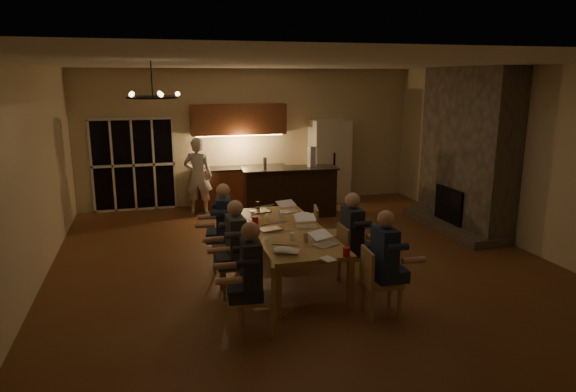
# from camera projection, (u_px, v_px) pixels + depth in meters

# --- Properties ---
(floor) EXTENTS (9.00, 9.00, 0.00)m
(floor) POSITION_uv_depth(u_px,v_px,m) (305.00, 265.00, 8.37)
(floor) COLOR brown
(floor) RESTS_ON ground
(back_wall) EXTENTS (8.00, 0.04, 3.20)m
(back_wall) POSITION_uv_depth(u_px,v_px,m) (250.00, 137.00, 12.26)
(back_wall) COLOR beige
(back_wall) RESTS_ON ground
(left_wall) EXTENTS (0.04, 9.00, 3.20)m
(left_wall) POSITION_uv_depth(u_px,v_px,m) (24.00, 182.00, 6.98)
(left_wall) COLOR beige
(left_wall) RESTS_ON ground
(right_wall) EXTENTS (0.04, 9.00, 3.20)m
(right_wall) POSITION_uv_depth(u_px,v_px,m) (523.00, 158.00, 9.05)
(right_wall) COLOR beige
(right_wall) RESTS_ON ground
(ceiling) EXTENTS (8.00, 9.00, 0.04)m
(ceiling) POSITION_uv_depth(u_px,v_px,m) (306.00, 62.00, 7.65)
(ceiling) COLOR white
(ceiling) RESTS_ON back_wall
(french_doors) EXTENTS (1.86, 0.08, 2.10)m
(french_doors) POSITION_uv_depth(u_px,v_px,m) (134.00, 165.00, 11.64)
(french_doors) COLOR black
(french_doors) RESTS_ON ground
(fireplace) EXTENTS (0.58, 2.50, 3.20)m
(fireplace) POSITION_uv_depth(u_px,v_px,m) (467.00, 150.00, 10.09)
(fireplace) COLOR #655B50
(fireplace) RESTS_ON ground
(kitchenette) EXTENTS (2.24, 0.68, 2.40)m
(kitchenette) POSITION_uv_depth(u_px,v_px,m) (240.00, 156.00, 11.97)
(kitchenette) COLOR brown
(kitchenette) RESTS_ON ground
(refrigerator) EXTENTS (0.90, 0.68, 2.00)m
(refrigerator) POSITION_uv_depth(u_px,v_px,m) (329.00, 161.00, 12.54)
(refrigerator) COLOR silver
(refrigerator) RESTS_ON ground
(dining_table) EXTENTS (1.10, 2.83, 0.75)m
(dining_table) POSITION_uv_depth(u_px,v_px,m) (287.00, 252.00, 7.86)
(dining_table) COLOR #A17D40
(dining_table) RESTS_ON ground
(bar_island) EXTENTS (2.12, 0.83, 1.08)m
(bar_island) POSITION_uv_depth(u_px,v_px,m) (290.00, 192.00, 11.26)
(bar_island) COLOR black
(bar_island) RESTS_ON ground
(chair_left_near) EXTENTS (0.53, 0.53, 0.89)m
(chair_left_near) POSITION_uv_depth(u_px,v_px,m) (256.00, 297.00, 6.10)
(chair_left_near) COLOR tan
(chair_left_near) RESTS_ON ground
(chair_left_mid) EXTENTS (0.45, 0.45, 0.89)m
(chair_left_mid) POSITION_uv_depth(u_px,v_px,m) (235.00, 264.00, 7.18)
(chair_left_mid) COLOR tan
(chair_left_mid) RESTS_ON ground
(chair_left_far) EXTENTS (0.49, 0.49, 0.89)m
(chair_left_far) POSITION_uv_depth(u_px,v_px,m) (226.00, 242.00, 8.13)
(chair_left_far) COLOR tan
(chair_left_far) RESTS_ON ground
(chair_right_near) EXTENTS (0.48, 0.48, 0.89)m
(chair_right_near) POSITION_uv_depth(u_px,v_px,m) (382.00, 282.00, 6.55)
(chair_right_near) COLOR tan
(chair_right_near) RESTS_ON ground
(chair_right_mid) EXTENTS (0.44, 0.44, 0.89)m
(chair_right_mid) POSITION_uv_depth(u_px,v_px,m) (355.00, 254.00, 7.58)
(chair_right_mid) COLOR tan
(chair_right_mid) RESTS_ON ground
(chair_right_far) EXTENTS (0.53, 0.53, 0.89)m
(chair_right_far) POSITION_uv_depth(u_px,v_px,m) (328.00, 233.00, 8.62)
(chair_right_far) COLOR tan
(chair_right_far) RESTS_ON ground
(person_left_near) EXTENTS (0.64, 0.64, 1.38)m
(person_left_near) POSITION_uv_depth(u_px,v_px,m) (251.00, 278.00, 6.02)
(person_left_near) COLOR #21232A
(person_left_near) RESTS_ON ground
(person_right_near) EXTENTS (0.61, 0.61, 1.38)m
(person_right_near) POSITION_uv_depth(u_px,v_px,m) (384.00, 263.00, 6.54)
(person_right_near) COLOR #1E2E4B
(person_right_near) RESTS_ON ground
(person_left_mid) EXTENTS (0.62, 0.62, 1.38)m
(person_left_mid) POSITION_uv_depth(u_px,v_px,m) (236.00, 249.00, 7.06)
(person_left_mid) COLOR #3D4249
(person_left_mid) RESTS_ON ground
(person_right_mid) EXTENTS (0.60, 0.60, 1.38)m
(person_right_mid) POSITION_uv_depth(u_px,v_px,m) (352.00, 239.00, 7.51)
(person_right_mid) COLOR #21232A
(person_right_mid) RESTS_ON ground
(person_left_far) EXTENTS (0.70, 0.70, 1.38)m
(person_left_far) POSITION_uv_depth(u_px,v_px,m) (224.00, 226.00, 8.14)
(person_left_far) COLOR #1E2E4B
(person_left_far) RESTS_ON ground
(standing_person) EXTENTS (0.72, 0.57, 1.71)m
(standing_person) POSITION_uv_depth(u_px,v_px,m) (198.00, 176.00, 11.41)
(standing_person) COLOR white
(standing_person) RESTS_ON ground
(chandelier) EXTENTS (0.65, 0.65, 0.03)m
(chandelier) POSITION_uv_depth(u_px,v_px,m) (153.00, 97.00, 6.47)
(chandelier) COLOR black
(chandelier) RESTS_ON ceiling
(laptop_a) EXTENTS (0.41, 0.39, 0.23)m
(laptop_a) POSITION_uv_depth(u_px,v_px,m) (287.00, 243.00, 6.75)
(laptop_a) COLOR silver
(laptop_a) RESTS_ON dining_table
(laptop_b) EXTENTS (0.41, 0.39, 0.23)m
(laptop_b) POSITION_uv_depth(u_px,v_px,m) (326.00, 237.00, 7.00)
(laptop_b) COLOR silver
(laptop_b) RESTS_ON dining_table
(laptop_c) EXTENTS (0.37, 0.34, 0.23)m
(laptop_c) POSITION_uv_depth(u_px,v_px,m) (270.00, 222.00, 7.72)
(laptop_c) COLOR silver
(laptop_c) RESTS_ON dining_table
(laptop_d) EXTENTS (0.34, 0.30, 0.23)m
(laptop_d) POSITION_uv_depth(u_px,v_px,m) (306.00, 220.00, 7.85)
(laptop_d) COLOR silver
(laptop_d) RESTS_ON dining_table
(laptop_e) EXTENTS (0.38, 0.36, 0.23)m
(laptop_e) POSITION_uv_depth(u_px,v_px,m) (260.00, 205.00, 8.75)
(laptop_e) COLOR silver
(laptop_e) RESTS_ON dining_table
(laptop_f) EXTENTS (0.38, 0.35, 0.23)m
(laptop_f) POSITION_uv_depth(u_px,v_px,m) (289.00, 205.00, 8.74)
(laptop_f) COLOR silver
(laptop_f) RESTS_ON dining_table
(mug_front) EXTENTS (0.08, 0.08, 0.10)m
(mug_front) POSITION_uv_depth(u_px,v_px,m) (292.00, 236.00, 7.26)
(mug_front) COLOR white
(mug_front) RESTS_ON dining_table
(mug_mid) EXTENTS (0.08, 0.08, 0.10)m
(mug_mid) POSITION_uv_depth(u_px,v_px,m) (281.00, 216.00, 8.35)
(mug_mid) COLOR white
(mug_mid) RESTS_ON dining_table
(mug_back) EXTENTS (0.07, 0.07, 0.10)m
(mug_back) POSITION_uv_depth(u_px,v_px,m) (253.00, 214.00, 8.42)
(mug_back) COLOR white
(mug_back) RESTS_ON dining_table
(redcup_near) EXTENTS (0.09, 0.09, 0.12)m
(redcup_near) POSITION_uv_depth(u_px,v_px,m) (346.00, 252.00, 6.58)
(redcup_near) COLOR #B1150B
(redcup_near) RESTS_ON dining_table
(redcup_mid) EXTENTS (0.10, 0.10, 0.12)m
(redcup_mid) POSITION_uv_depth(u_px,v_px,m) (255.00, 220.00, 8.03)
(redcup_mid) COLOR #B1150B
(redcup_mid) RESTS_ON dining_table
(can_silver) EXTENTS (0.07, 0.07, 0.12)m
(can_silver) POSITION_uv_depth(u_px,v_px,m) (306.00, 238.00, 7.13)
(can_silver) COLOR #B2B2B7
(can_silver) RESTS_ON dining_table
(can_cola) EXTENTS (0.07, 0.07, 0.12)m
(can_cola) POSITION_uv_depth(u_px,v_px,m) (258.00, 205.00, 9.00)
(can_cola) COLOR #3F0F0C
(can_cola) RESTS_ON dining_table
(plate_near) EXTENTS (0.25, 0.25, 0.02)m
(plate_near) POSITION_uv_depth(u_px,v_px,m) (320.00, 238.00, 7.30)
(plate_near) COLOR white
(plate_near) RESTS_ON dining_table
(plate_left) EXTENTS (0.27, 0.27, 0.02)m
(plate_left) POSITION_uv_depth(u_px,v_px,m) (283.00, 250.00, 6.80)
(plate_left) COLOR white
(plate_left) RESTS_ON dining_table
(plate_far) EXTENTS (0.27, 0.27, 0.02)m
(plate_far) POSITION_uv_depth(u_px,v_px,m) (303.00, 214.00, 8.57)
(plate_far) COLOR white
(plate_far) RESTS_ON dining_table
(notepad) EXTENTS (0.21, 0.25, 0.01)m
(notepad) POSITION_uv_depth(u_px,v_px,m) (328.00, 259.00, 6.47)
(notepad) COLOR white
(notepad) RESTS_ON dining_table
(bar_bottle) EXTENTS (0.07, 0.07, 0.24)m
(bar_bottle) POSITION_uv_depth(u_px,v_px,m) (265.00, 163.00, 11.01)
(bar_bottle) COLOR #99999E
(bar_bottle) RESTS_ON bar_island
(bar_blender) EXTENTS (0.17, 0.17, 0.45)m
(bar_blender) POSITION_uv_depth(u_px,v_px,m) (312.00, 157.00, 11.23)
(bar_blender) COLOR silver
(bar_blender) RESTS_ON bar_island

